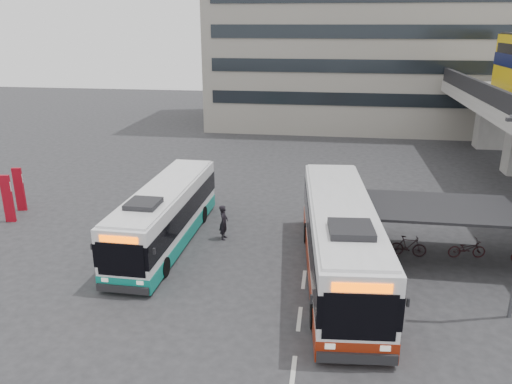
# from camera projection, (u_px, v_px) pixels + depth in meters

# --- Properties ---
(ground) EXTENTS (120.00, 120.00, 0.00)m
(ground) POSITION_uv_depth(u_px,v_px,m) (246.00, 275.00, 21.54)
(ground) COLOR #28282B
(ground) RESTS_ON ground
(bike_shelter) EXTENTS (10.00, 4.00, 2.54)m
(bike_shelter) POSITION_uv_depth(u_px,v_px,m) (440.00, 225.00, 22.65)
(bike_shelter) COLOR #595B60
(bike_shelter) RESTS_ON ground
(office_block) EXTENTS (30.00, 15.00, 25.00)m
(office_block) POSITION_uv_depth(u_px,v_px,m) (362.00, 0.00, 50.40)
(office_block) COLOR gray
(office_block) RESTS_ON ground
(road_markings) EXTENTS (0.15, 7.60, 0.01)m
(road_markings) POSITION_uv_depth(u_px,v_px,m) (299.00, 319.00, 18.38)
(road_markings) COLOR beige
(road_markings) RESTS_ON ground
(bus_main) EXTENTS (3.66, 12.36, 3.60)m
(bus_main) POSITION_uv_depth(u_px,v_px,m) (340.00, 241.00, 20.94)
(bus_main) COLOR white
(bus_main) RESTS_ON ground
(bus_teal) EXTENTS (2.48, 10.58, 3.11)m
(bus_teal) POSITION_uv_depth(u_px,v_px,m) (166.00, 215.00, 24.30)
(bus_teal) COLOR white
(bus_teal) RESTS_ON ground
(pedestrian) EXTENTS (0.43, 0.66, 1.78)m
(pedestrian) POSITION_uv_depth(u_px,v_px,m) (224.00, 222.00, 24.93)
(pedestrian) COLOR black
(pedestrian) RESTS_ON ground
(sign_totem_mid) EXTENTS (0.58, 0.21, 2.66)m
(sign_totem_mid) POSITION_uv_depth(u_px,v_px,m) (8.00, 198.00, 26.95)
(sign_totem_mid) COLOR maroon
(sign_totem_mid) RESTS_ON ground
(sign_totem_north) EXTENTS (0.55, 0.25, 2.56)m
(sign_totem_north) POSITION_uv_depth(u_px,v_px,m) (19.00, 189.00, 28.61)
(sign_totem_north) COLOR maroon
(sign_totem_north) RESTS_ON ground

